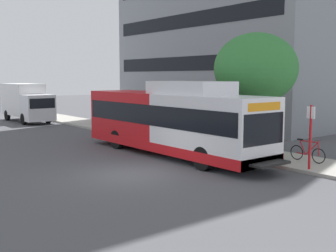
% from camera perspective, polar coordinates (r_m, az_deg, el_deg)
% --- Properties ---
extents(ground_plane, '(120.00, 120.00, 0.00)m').
position_cam_1_polar(ground_plane, '(23.99, -15.43, -2.86)').
color(ground_plane, '#4C4C51').
extents(sidewalk_curb, '(3.00, 56.00, 0.14)m').
position_cam_1_polar(sidewalk_curb, '(25.83, 0.82, -1.80)').
color(sidewalk_curb, '#A8A399').
rests_on(sidewalk_curb, ground).
extents(transit_bus, '(2.58, 12.25, 3.65)m').
position_cam_1_polar(transit_bus, '(20.84, 0.47, 0.70)').
color(transit_bus, white).
rests_on(transit_bus, ground).
extents(bus_stop_sign_pole, '(0.10, 0.36, 2.60)m').
position_cam_1_polar(bus_stop_sign_pole, '(17.98, 18.55, -0.78)').
color(bus_stop_sign_pole, red).
rests_on(bus_stop_sign_pole, sidewalk_curb).
extents(bicycle_parked, '(0.52, 1.76, 1.02)m').
position_cam_1_polar(bicycle_parked, '(19.69, 18.21, -3.34)').
color(bicycle_parked, black).
rests_on(bicycle_parked, sidewalk_curb).
extents(street_tree_near_stop, '(4.21, 4.21, 5.92)m').
position_cam_1_polar(street_tree_near_stop, '(22.09, 11.68, 7.54)').
color(street_tree_near_stop, '#4C3823').
rests_on(street_tree_near_stop, sidewalk_curb).
extents(box_truck_background, '(2.32, 7.01, 3.25)m').
position_cam_1_polar(box_truck_background, '(38.48, -18.50, 3.15)').
color(box_truck_background, silver).
rests_on(box_truck_background, ground).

